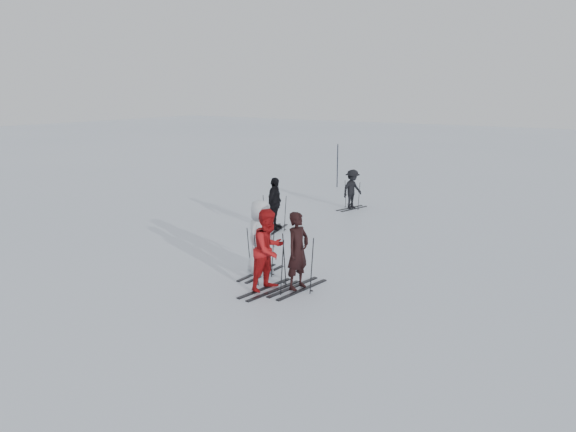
{
  "coord_description": "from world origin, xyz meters",
  "views": [
    {
      "loc": [
        9.02,
        -12.33,
        4.68
      ],
      "look_at": [
        0.0,
        1.0,
        1.0
      ],
      "focal_mm": 35.0,
      "sensor_mm": 36.0,
      "label": 1
    }
  ],
  "objects_px": {
    "skier_uphill_far": "(352,190)",
    "skier_grey": "(260,238)",
    "skier_red": "(269,251)",
    "skier_near_dark": "(298,252)",
    "skier_uphill_left": "(275,204)",
    "piste_marker": "(337,166)"
  },
  "relations": [
    {
      "from": "skier_near_dark",
      "to": "skier_red",
      "type": "bearing_deg",
      "value": 136.47
    },
    {
      "from": "skier_grey",
      "to": "piste_marker",
      "type": "height_order",
      "value": "piste_marker"
    },
    {
      "from": "skier_near_dark",
      "to": "skier_uphill_left",
      "type": "xyz_separation_m",
      "value": [
        -3.76,
        4.35,
        -0.05
      ]
    },
    {
      "from": "skier_uphill_left",
      "to": "skier_uphill_far",
      "type": "bearing_deg",
      "value": -21.31
    },
    {
      "from": "piste_marker",
      "to": "skier_uphill_far",
      "type": "bearing_deg",
      "value": -54.05
    },
    {
      "from": "skier_red",
      "to": "skier_grey",
      "type": "xyz_separation_m",
      "value": [
        -0.88,
        0.85,
        -0.01
      ]
    },
    {
      "from": "skier_uphill_far",
      "to": "skier_grey",
      "type": "bearing_deg",
      "value": -154.98
    },
    {
      "from": "skier_grey",
      "to": "skier_uphill_far",
      "type": "xyz_separation_m",
      "value": [
        -1.81,
        8.44,
        -0.19
      ]
    },
    {
      "from": "piste_marker",
      "to": "skier_grey",
      "type": "bearing_deg",
      "value": -69.22
    },
    {
      "from": "skier_grey",
      "to": "skier_uphill_left",
      "type": "height_order",
      "value": "skier_grey"
    },
    {
      "from": "skier_red",
      "to": "skier_uphill_far",
      "type": "bearing_deg",
      "value": 22.74
    },
    {
      "from": "skier_red",
      "to": "skier_uphill_far",
      "type": "distance_m",
      "value": 9.67
    },
    {
      "from": "skier_red",
      "to": "piste_marker",
      "type": "height_order",
      "value": "piste_marker"
    },
    {
      "from": "skier_red",
      "to": "skier_uphill_far",
      "type": "height_order",
      "value": "skier_red"
    },
    {
      "from": "skier_uphill_left",
      "to": "skier_uphill_far",
      "type": "relative_size",
      "value": 1.15
    },
    {
      "from": "skier_uphill_far",
      "to": "piste_marker",
      "type": "xyz_separation_m",
      "value": [
        -2.93,
        4.04,
        0.27
      ]
    },
    {
      "from": "skier_grey",
      "to": "skier_uphill_far",
      "type": "distance_m",
      "value": 8.64
    },
    {
      "from": "skier_near_dark",
      "to": "skier_uphill_left",
      "type": "distance_m",
      "value": 5.75
    },
    {
      "from": "skier_near_dark",
      "to": "piste_marker",
      "type": "xyz_separation_m",
      "value": [
        -6.13,
        12.89,
        0.11
      ]
    },
    {
      "from": "skier_grey",
      "to": "skier_red",
      "type": "bearing_deg",
      "value": -135.43
    },
    {
      "from": "skier_red",
      "to": "skier_grey",
      "type": "relative_size",
      "value": 1.01
    },
    {
      "from": "skier_red",
      "to": "skier_uphill_left",
      "type": "relative_size",
      "value": 1.1
    }
  ]
}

